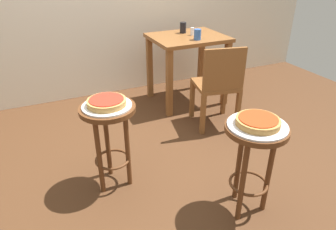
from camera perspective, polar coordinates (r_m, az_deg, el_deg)
name	(u,v)px	position (r m, az deg, el deg)	size (l,w,h in m)	color
ground_plane	(153,160)	(2.70, -2.86, -8.35)	(6.00, 6.00, 0.00)	#4C2D19
stool_foreground	(254,149)	(2.04, 15.55, -6.16)	(0.39, 0.39, 0.66)	#5B3319
serving_plate_foreground	(257,125)	(1.95, 16.19, -1.88)	(0.37, 0.37, 0.01)	silver
pizza_foreground	(258,121)	(1.93, 16.30, -1.15)	(0.27, 0.27, 0.05)	#B78442
stool_middle	(109,128)	(2.23, -10.81, -2.35)	(0.39, 0.39, 0.66)	#5B3319
serving_plate_middle	(107,106)	(2.15, -11.22, 1.69)	(0.34, 0.34, 0.01)	silver
pizza_middle	(107,102)	(2.14, -11.29, 2.37)	(0.27, 0.27, 0.05)	tan
dining_table	(187,49)	(3.56, 3.61, 12.08)	(0.81, 0.66, 0.78)	brown
cup_near_edge	(197,34)	(3.35, 5.47, 14.61)	(0.08, 0.08, 0.11)	#3360B2
cup_far_edge	(183,28)	(3.64, 2.80, 15.85)	(0.07, 0.07, 0.12)	black
condiment_shaker	(192,31)	(3.54, 4.51, 15.16)	(0.04, 0.04, 0.08)	white
wooden_chair	(218,84)	(3.04, 9.28, 5.68)	(0.47, 0.47, 0.85)	brown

